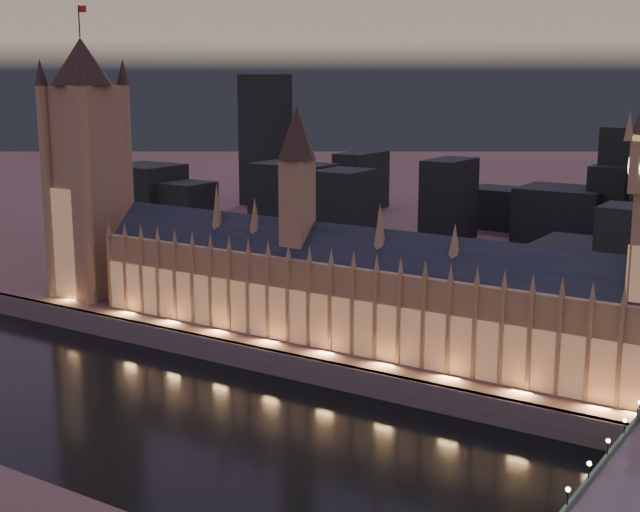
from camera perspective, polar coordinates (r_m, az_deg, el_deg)
The scene contains 5 objects.
ground_plane at distance 261.30m, azimuth -7.66°, elevation -10.15°, with size 2000.00×2000.00×0.00m, color black.
embankment_wall at distance 290.07m, azimuth -2.36°, elevation -6.95°, with size 2000.00×2.50×8.00m, color #584A4D.
palace_of_westminster at distance 294.91m, azimuth 1.59°, elevation -2.10°, with size 202.00×21.34×78.00m.
victoria_tower at distance 365.58m, azimuth -14.74°, elevation 6.23°, with size 31.68×31.68×113.63m.
city_backdrop at distance 453.21m, azimuth 16.69°, elevation 2.95°, with size 493.80×215.63×86.75m.
Camera 1 is at (160.09, -182.25, 97.13)m, focal length 50.00 mm.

